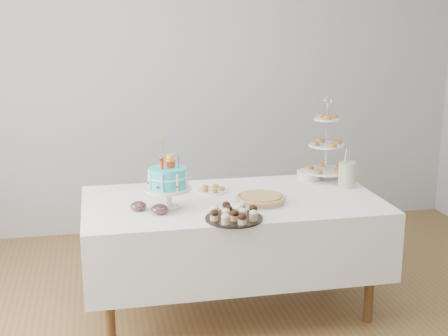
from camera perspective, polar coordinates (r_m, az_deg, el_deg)
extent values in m
plane|color=brown|center=(4.09, 1.67, -14.47)|extent=(5.00, 5.00, 0.00)
cube|color=#ABAEB0|center=(5.58, -3.05, 7.89)|extent=(5.00, 0.04, 2.70)
cube|color=#ABAEB0|center=(1.81, 16.90, -6.02)|extent=(5.00, 0.04, 2.70)
cube|color=white|center=(4.13, 0.75, -5.85)|extent=(1.92, 1.02, 0.45)
cylinder|color=#57341D|center=(3.78, -10.47, -11.50)|extent=(0.06, 0.06, 0.67)
cylinder|color=#57341D|center=(4.13, 13.21, -9.36)|extent=(0.06, 0.06, 0.67)
cylinder|color=#57341D|center=(4.46, -10.74, -7.43)|extent=(0.06, 0.06, 0.67)
cylinder|color=#57341D|center=(4.76, 9.49, -5.96)|extent=(0.06, 0.06, 0.67)
cylinder|color=#32CFD9|center=(3.83, -5.18, -0.88)|extent=(0.23, 0.23, 0.12)
torus|color=white|center=(3.82, -5.19, -0.79)|extent=(0.24, 0.24, 0.01)
cube|color=red|center=(3.77, -5.69, 0.43)|extent=(0.02, 0.02, 0.07)
cylinder|color=blue|center=(3.81, -4.18, 0.58)|extent=(0.01, 0.01, 0.07)
cylinder|color=silver|center=(3.81, -5.60, 1.37)|extent=(0.00, 0.00, 0.18)
cylinder|color=yellow|center=(3.79, -5.63, 2.73)|extent=(0.05, 0.05, 0.01)
cylinder|color=black|center=(3.67, 0.92, -4.64)|extent=(0.34, 0.34, 0.01)
ellipsoid|color=black|center=(3.64, -0.10, -3.97)|extent=(0.05, 0.05, 0.04)
ellipsoid|color=beige|center=(3.67, 1.93, -3.84)|extent=(0.05, 0.05, 0.04)
cylinder|color=tan|center=(3.98, 3.39, -2.94)|extent=(0.29, 0.29, 0.04)
cylinder|color=#B98D48|center=(3.98, 3.40, -2.63)|extent=(0.26, 0.26, 0.02)
torus|color=tan|center=(3.98, 3.39, -2.69)|extent=(0.31, 0.31, 0.02)
cylinder|color=silver|center=(4.51, 9.37, 2.34)|extent=(0.02, 0.02, 0.56)
cylinder|color=silver|center=(4.56, 9.26, -0.27)|extent=(0.31, 0.31, 0.01)
cylinder|color=silver|center=(4.51, 9.36, 2.06)|extent=(0.26, 0.26, 0.01)
cylinder|color=silver|center=(4.48, 9.45, 4.43)|extent=(0.19, 0.19, 0.01)
torus|color=silver|center=(4.46, 9.52, 6.09)|extent=(0.06, 0.01, 0.06)
cylinder|color=silver|center=(4.56, 7.74, -0.64)|extent=(0.17, 0.17, 0.07)
cylinder|color=silver|center=(4.22, -1.05, -2.09)|extent=(0.21, 0.21, 0.01)
ellipsoid|color=silver|center=(3.86, -7.82, -3.47)|extent=(0.10, 0.10, 0.06)
cylinder|color=#610908|center=(3.86, -7.81, -3.54)|extent=(0.07, 0.07, 0.03)
ellipsoid|color=silver|center=(3.78, -5.90, -3.76)|extent=(0.11, 0.11, 0.06)
cylinder|color=#610908|center=(3.78, -5.90, -3.83)|extent=(0.07, 0.07, 0.03)
cylinder|color=silver|center=(4.39, 11.19, -0.62)|extent=(0.12, 0.12, 0.18)
cylinder|color=silver|center=(4.39, 12.01, -0.46)|extent=(0.01, 0.01, 0.09)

